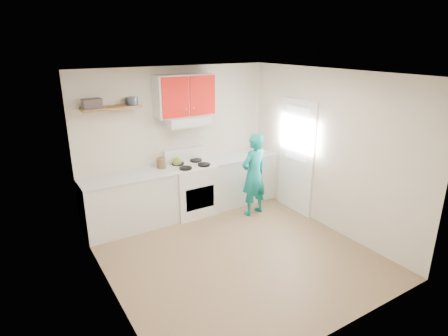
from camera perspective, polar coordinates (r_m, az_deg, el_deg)
floor at (r=5.71m, az=1.68°, el=-12.81°), size 3.80×3.80×0.00m
ceiling at (r=4.87m, az=1.98°, el=14.20°), size 3.60×3.80×0.04m
back_wall at (r=6.74m, az=-7.18°, el=4.14°), size 3.60×0.04×2.60m
front_wall at (r=3.84m, az=17.88°, el=-8.32°), size 3.60×0.04×2.60m
left_wall at (r=4.47m, az=-17.84°, el=-4.38°), size 0.04×3.80×2.60m
right_wall at (r=6.28m, az=15.64°, el=2.49°), size 0.04×3.80×2.60m
door at (r=6.81m, az=11.02°, el=1.68°), size 0.05×0.85×2.05m
door_glass at (r=6.68m, az=11.07°, el=5.13°), size 0.01×0.55×0.95m
counter_left at (r=6.40m, az=-14.20°, el=-5.17°), size 1.52×0.60×0.90m
counter_right at (r=7.28m, az=2.25°, el=-1.62°), size 1.32×0.60×0.90m
stove at (r=6.77m, az=-4.96°, el=-3.22°), size 0.76×0.65×0.92m
range_hood at (r=6.50m, az=-5.69°, el=7.22°), size 0.76×0.44×0.15m
upper_cabinets at (r=6.48m, az=-6.03°, el=10.99°), size 1.02×0.33×0.70m
shelf at (r=6.07m, az=-16.84°, el=8.82°), size 0.90×0.30×0.04m
books at (r=5.97m, az=-19.53°, el=9.26°), size 0.28×0.20×0.14m
tin at (r=6.14m, az=-13.93°, el=9.90°), size 0.24×0.24×0.12m
kettle at (r=6.59m, az=-7.21°, el=1.01°), size 0.18×0.18×0.15m
crock at (r=6.49m, az=-9.56°, el=0.64°), size 0.20×0.20×0.19m
cutting_board at (r=6.85m, az=0.04°, el=1.12°), size 0.30×0.23×0.02m
silicone_mat at (r=7.29m, az=4.88°, el=2.11°), size 0.33×0.29×0.01m
person at (r=6.63m, az=4.56°, el=-1.05°), size 0.59×0.43×1.49m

